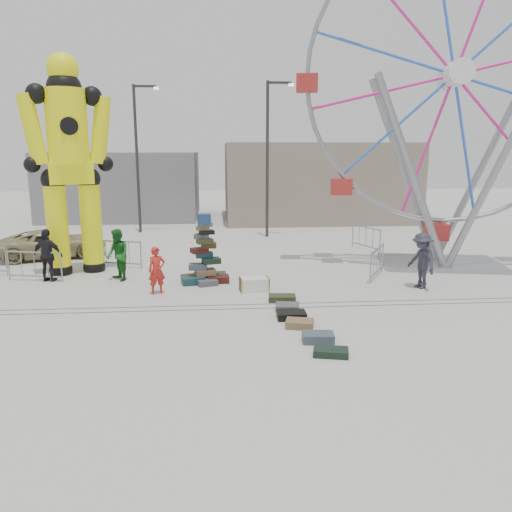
{
  "coord_description": "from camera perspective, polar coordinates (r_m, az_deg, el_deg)",
  "views": [
    {
      "loc": [
        0.28,
        -13.34,
        4.55
      ],
      "look_at": [
        1.57,
        2.65,
        1.14
      ],
      "focal_mm": 35.0,
      "sensor_mm": 36.0,
      "label": 1
    }
  ],
  "objects": [
    {
      "name": "lamp_post_right",
      "position": [
        26.49,
        1.51,
        11.85
      ],
      "size": [
        1.41,
        0.25,
        8.0
      ],
      "color": "#2D2D30",
      "rests_on": "ground"
    },
    {
      "name": "pedestrian_green",
      "position": [
        18.28,
        -15.52,
        0.11
      ],
      "size": [
        1.08,
        1.13,
        1.85
      ],
      "primitive_type": "imported",
      "rotation": [
        0.0,
        0.0,
        -0.99
      ],
      "color": "#175E1C",
      "rests_on": "ground"
    },
    {
      "name": "track_line_near",
      "position": [
        14.67,
        -5.51,
        -6.11
      ],
      "size": [
        40.0,
        0.04,
        0.01
      ],
      "primitive_type": "cube",
      "color": "#47443F",
      "rests_on": "ground"
    },
    {
      "name": "crash_test_dummy",
      "position": [
        19.6,
        -20.55,
        10.49
      ],
      "size": [
        3.19,
        1.68,
        8.14
      ],
      "rotation": [
        0.0,
        0.0,
        0.37
      ],
      "color": "black",
      "rests_on": "ground"
    },
    {
      "name": "row_case_2",
      "position": [
        13.86,
        4.08,
        -6.76
      ],
      "size": [
        0.79,
        0.56,
        0.2
      ],
      "primitive_type": "cube",
      "rotation": [
        0.0,
        0.0,
        -0.01
      ],
      "color": "black",
      "rests_on": "ground"
    },
    {
      "name": "row_case_3",
      "position": [
        13.24,
        5.01,
        -7.71
      ],
      "size": [
        0.82,
        0.68,
        0.2
      ],
      "primitive_type": "cube",
      "rotation": [
        0.0,
        0.0,
        -0.26
      ],
      "color": "olive",
      "rests_on": "ground"
    },
    {
      "name": "building_left",
      "position": [
        35.98,
        -14.8,
        7.87
      ],
      "size": [
        10.0,
        8.0,
        4.4
      ],
      "primitive_type": "cube",
      "color": "gray",
      "rests_on": "ground"
    },
    {
      "name": "row_case_4",
      "position": [
        12.32,
        7.11,
        -9.22
      ],
      "size": [
        0.8,
        0.55,
        0.23
      ],
      "primitive_type": "cube",
      "rotation": [
        0.0,
        0.0,
        -0.09
      ],
      "color": "#3F505B",
      "rests_on": "ground"
    },
    {
      "name": "row_case_0",
      "position": [
        15.42,
        3.0,
        -4.82
      ],
      "size": [
        0.86,
        0.55,
        0.19
      ],
      "primitive_type": "cube",
      "rotation": [
        0.0,
        0.0,
        -0.1
      ],
      "color": "#30361B",
      "rests_on": "ground"
    },
    {
      "name": "lamp_post_left",
      "position": [
        28.65,
        -13.29,
        11.55
      ],
      "size": [
        1.41,
        0.25,
        8.0
      ],
      "color": "#2D2D30",
      "rests_on": "ground"
    },
    {
      "name": "steamer_trunk",
      "position": [
        16.45,
        -0.2,
        -3.26
      ],
      "size": [
        0.99,
        0.62,
        0.44
      ],
      "primitive_type": "cube",
      "rotation": [
        0.0,
        0.0,
        0.09
      ],
      "color": "silver",
      "rests_on": "ground"
    },
    {
      "name": "ferris_wheel",
      "position": [
        21.03,
        21.53,
        16.14
      ],
      "size": [
        10.99,
        3.51,
        12.92
      ],
      "rotation": [
        0.0,
        0.0,
        -0.18
      ],
      "color": "gray",
      "rests_on": "ground"
    },
    {
      "name": "ground",
      "position": [
        14.1,
        -5.54,
        -6.89
      ],
      "size": [
        90.0,
        90.0,
        0.0
      ],
      "primitive_type": "plane",
      "color": "#9E9E99",
      "rests_on": "ground"
    },
    {
      "name": "barricade_wheel_front",
      "position": [
        18.64,
        13.64,
        -0.74
      ],
      "size": [
        1.09,
        1.78,
        1.1
      ],
      "primitive_type": null,
      "rotation": [
        0.0,
        0.0,
        1.04
      ],
      "color": "gray",
      "rests_on": "ground"
    },
    {
      "name": "row_case_1",
      "position": [
        14.59,
        3.61,
        -5.84
      ],
      "size": [
        0.76,
        0.67,
        0.18
      ],
      "primitive_type": "cube",
      "rotation": [
        0.0,
        0.0,
        -0.14
      ],
      "color": "#4F5156",
      "rests_on": "ground"
    },
    {
      "name": "pedestrian_red",
      "position": [
        16.33,
        -11.27,
        -1.63
      ],
      "size": [
        0.66,
        0.55,
        1.54
      ],
      "primitive_type": "imported",
      "rotation": [
        0.0,
        0.0,
        0.38
      ],
      "color": "red",
      "rests_on": "ground"
    },
    {
      "name": "building_right",
      "position": [
        34.08,
        6.84,
        8.47
      ],
      "size": [
        12.0,
        8.0,
        5.0
      ],
      "primitive_type": "cube",
      "color": "gray",
      "rests_on": "ground"
    },
    {
      "name": "pedestrian_grey",
      "position": [
        17.54,
        18.39,
        -0.51
      ],
      "size": [
        1.01,
        1.36,
        1.88
      ],
      "primitive_type": "imported",
      "rotation": [
        0.0,
        0.0,
        -1.28
      ],
      "color": "#272734",
      "rests_on": "ground"
    },
    {
      "name": "row_case_5",
      "position": [
        11.59,
        8.55,
        -10.81
      ],
      "size": [
        0.86,
        0.6,
        0.17
      ],
      "primitive_type": "cube",
      "rotation": [
        0.0,
        0.0,
        -0.22
      ],
      "color": "black",
      "rests_on": "ground"
    },
    {
      "name": "barricade_dummy_c",
      "position": [
        20.4,
        -15.55,
        0.25
      ],
      "size": [
        1.94,
        0.7,
        1.1
      ],
      "primitive_type": null,
      "rotation": [
        0.0,
        0.0,
        -0.31
      ],
      "color": "gray",
      "rests_on": "ground"
    },
    {
      "name": "barricade_dummy_b",
      "position": [
        19.25,
        -23.97,
        -1.05
      ],
      "size": [
        1.98,
        0.53,
        1.1
      ],
      "primitive_type": null,
      "rotation": [
        0.0,
        0.0,
        -0.22
      ],
      "color": "gray",
      "rests_on": "ground"
    },
    {
      "name": "track_line_far",
      "position": [
        15.05,
        -5.49,
        -5.64
      ],
      "size": [
        40.0,
        0.04,
        0.01
      ],
      "primitive_type": "cube",
      "color": "#47443F",
      "rests_on": "ground"
    },
    {
      "name": "barricade_wheel_back",
      "position": [
        23.73,
        12.44,
        2.01
      ],
      "size": [
        0.83,
        1.9,
        1.1
      ],
      "primitive_type": null,
      "rotation": [
        0.0,
        0.0,
        -1.2
      ],
      "color": "gray",
      "rests_on": "ground"
    },
    {
      "name": "parked_suv",
      "position": [
        23.21,
        -22.16,
        1.32
      ],
      "size": [
        4.76,
        3.27,
        1.21
      ],
      "primitive_type": "imported",
      "rotation": [
        0.0,
        0.0,
        1.89
      ],
      "color": "#958B60",
      "rests_on": "ground"
    },
    {
      "name": "suitcase_tower",
      "position": [
        17.55,
        -5.89,
        -0.82
      ],
      "size": [
        1.73,
        1.53,
        2.42
      ],
      "rotation": [
        0.0,
        0.0,
        0.16
      ],
      "color": "#163D44",
      "rests_on": "ground"
    },
    {
      "name": "pedestrian_black",
      "position": [
        18.96,
        -22.7,
        0.07
      ],
      "size": [
        1.17,
        0.68,
        1.87
      ],
      "primitive_type": "imported",
      "rotation": [
        0.0,
        0.0,
        2.93
      ],
      "color": "black",
      "rests_on": "ground"
    }
  ]
}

